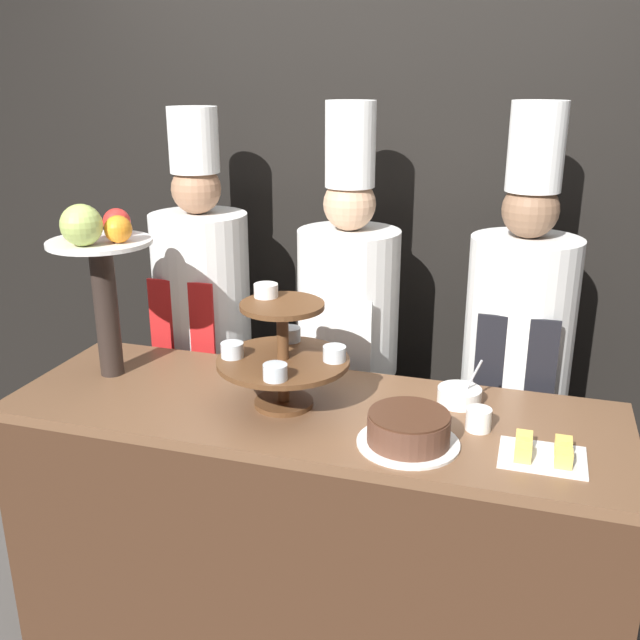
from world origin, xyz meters
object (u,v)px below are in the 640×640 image
at_px(serving_bowl_far, 459,396).
at_px(chef_center_right, 517,353).
at_px(tiered_stand, 282,351).
at_px(cake_round, 409,430).
at_px(chef_left, 203,319).
at_px(fruit_pedestal, 99,258).
at_px(cake_square_tray, 543,452).
at_px(cup_white, 479,419).
at_px(chef_center_left, 348,336).

xyz_separation_m(serving_bowl_far, chef_center_right, (0.15, 0.41, 0.00)).
bearing_deg(tiered_stand, cake_round, -18.00).
bearing_deg(tiered_stand, chef_left, 133.59).
height_order(tiered_stand, serving_bowl_far, tiered_stand).
bearing_deg(chef_center_right, cake_round, -109.87).
height_order(fruit_pedestal, serving_bowl_far, fruit_pedestal).
xyz_separation_m(fruit_pedestal, cake_square_tray, (1.41, -0.15, -0.39)).
relative_size(cup_white, chef_center_left, 0.04).
bearing_deg(fruit_pedestal, cake_round, -9.58).
height_order(chef_center_left, chef_center_right, chef_center_right).
bearing_deg(cake_square_tray, fruit_pedestal, 173.94).
relative_size(serving_bowl_far, chef_left, 0.08).
bearing_deg(serving_bowl_far, chef_left, 159.06).
distance_m(tiered_stand, cake_round, 0.46).
distance_m(cup_white, serving_bowl_far, 0.18).
bearing_deg(chef_left, cake_round, -36.48).
relative_size(tiered_stand, chef_left, 0.22).
xyz_separation_m(fruit_pedestal, serving_bowl_far, (1.16, 0.13, -0.39)).
distance_m(cup_white, cake_square_tray, 0.21).
xyz_separation_m(chef_left, chef_center_right, (1.23, -0.00, -0.00)).
bearing_deg(fruit_pedestal, chef_left, 81.04).
relative_size(chef_left, chef_center_left, 0.99).
bearing_deg(cake_square_tray, cup_white, 147.04).
bearing_deg(cake_round, chef_center_right, 70.13).
distance_m(tiered_stand, chef_center_right, 0.90).
relative_size(cup_white, chef_center_right, 0.04).
bearing_deg(cake_round, fruit_pedestal, 170.42).
relative_size(cake_square_tray, chef_center_left, 0.12).
xyz_separation_m(cake_round, cake_square_tray, (0.36, 0.03, -0.03)).
xyz_separation_m(cake_square_tray, chef_center_right, (-0.10, 0.69, 0.01)).
bearing_deg(chef_center_left, chef_center_right, -0.01).
bearing_deg(cake_round, serving_bowl_far, 71.16).
xyz_separation_m(cake_round, cup_white, (0.18, 0.14, -0.01)).
distance_m(chef_left, chef_center_left, 0.60).
xyz_separation_m(cup_white, chef_center_left, (-0.54, 0.57, -0.01)).
relative_size(tiered_stand, chef_center_right, 0.22).
height_order(fruit_pedestal, chef_center_right, chef_center_right).
height_order(serving_bowl_far, chef_center_right, chef_center_right).
xyz_separation_m(serving_bowl_far, chef_left, (-1.07, 0.41, 0.01)).
bearing_deg(chef_center_left, cake_round, -63.01).
relative_size(cup_white, chef_left, 0.04).
xyz_separation_m(cake_round, chef_left, (-0.97, 0.72, -0.01)).
xyz_separation_m(cake_round, chef_center_left, (-0.37, 0.72, -0.02)).
distance_m(serving_bowl_far, chef_center_left, 0.62).
relative_size(tiered_stand, cup_white, 5.55).
height_order(cake_square_tray, chef_center_right, chef_center_right).
relative_size(fruit_pedestal, chef_left, 0.33).
distance_m(fruit_pedestal, chef_center_right, 1.47).
distance_m(cup_white, chef_center_left, 0.79).
relative_size(serving_bowl_far, chef_center_left, 0.08).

